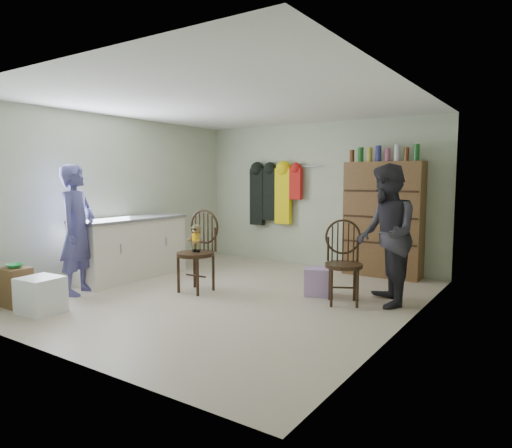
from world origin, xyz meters
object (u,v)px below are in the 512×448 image
Objects in this scene: chair_front at (198,246)px; chair_far at (343,259)px; counter at (131,248)px; dresser at (383,218)px.

chair_front is 1.08× the size of chair_far.
counter is at bearing 160.99° from chair_far.
chair_far is 1.83m from dresser.
dresser reaches higher than chair_far.
dresser is (-0.10, 1.80, 0.36)m from chair_far.
chair_far is (1.89, 0.55, -0.07)m from chair_front.
dresser is at bearing 65.58° from chair_far.
counter is 3.96m from dresser.
dresser reaches higher than counter.
dresser reaches higher than chair_front.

